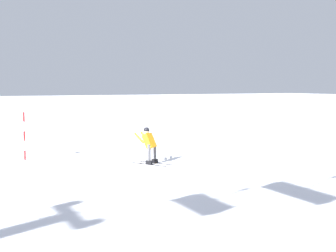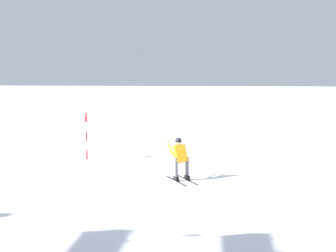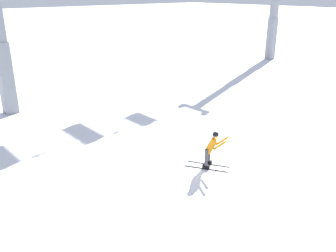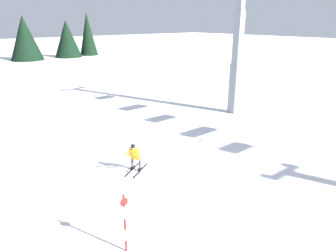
% 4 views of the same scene
% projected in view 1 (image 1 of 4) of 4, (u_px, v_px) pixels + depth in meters
% --- Properties ---
extents(ground_plane, '(260.00, 260.00, 0.00)m').
position_uv_depth(ground_plane, '(144.00, 170.00, 16.92)').
color(ground_plane, white).
extents(skier_carving_main, '(1.35, 1.77, 1.67)m').
position_uv_depth(skier_carving_main, '(149.00, 143.00, 18.21)').
color(skier_carving_main, black).
rests_on(skier_carving_main, ground_plane).
extents(trail_marker_pole, '(0.07, 0.28, 2.13)m').
position_uv_depth(trail_marker_pole, '(24.00, 134.00, 19.10)').
color(trail_marker_pole, red).
rests_on(trail_marker_pole, ground_plane).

